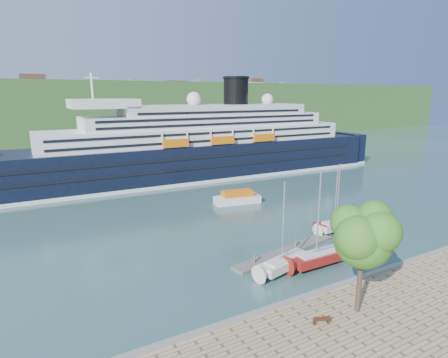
% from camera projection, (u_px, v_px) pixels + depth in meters
% --- Properties ---
extents(ground, '(400.00, 400.00, 0.00)m').
position_uv_depth(ground, '(357.00, 287.00, 37.58)').
color(ground, '#294943').
rests_on(ground, ground).
extents(far_hillside, '(400.00, 50.00, 24.00)m').
position_uv_depth(far_hillside, '(87.00, 111.00, 158.07)').
color(far_hillside, '#335D25').
rests_on(far_hillside, ground).
extents(quay_coping, '(220.00, 0.50, 0.30)m').
position_uv_depth(quay_coping, '(360.00, 278.00, 37.16)').
color(quay_coping, slate).
rests_on(quay_coping, promenade).
extents(cruise_ship, '(103.33, 17.45, 23.13)m').
position_uv_depth(cruise_ship, '(194.00, 128.00, 85.11)').
color(cruise_ship, black).
rests_on(cruise_ship, ground).
extents(park_bench, '(1.45, 1.02, 0.86)m').
position_uv_depth(park_bench, '(321.00, 319.00, 29.88)').
color(park_bench, '#462214').
rests_on(park_bench, promenade).
extents(promenade_tree, '(6.27, 6.27, 10.39)m').
position_uv_depth(promenade_tree, '(362.00, 254.00, 30.65)').
color(promenade_tree, '#2C6C1C').
rests_on(promenade_tree, promenade).
extents(floating_pontoon, '(16.31, 4.85, 0.36)m').
position_uv_depth(floating_pontoon, '(286.00, 252.00, 45.68)').
color(floating_pontoon, slate).
rests_on(floating_pontoon, ground).
extents(sailboat_white_near, '(7.79, 3.72, 9.71)m').
position_uv_depth(sailboat_white_near, '(286.00, 229.00, 40.00)').
color(sailboat_white_near, silver).
rests_on(sailboat_white_near, ground).
extents(sailboat_red, '(8.10, 2.28, 10.45)m').
position_uv_depth(sailboat_red, '(322.00, 222.00, 41.12)').
color(sailboat_red, maroon).
rests_on(sailboat_red, ground).
extents(sailboat_white_far, '(7.26, 2.70, 9.16)m').
position_uv_depth(sailboat_white_far, '(338.00, 200.00, 52.13)').
color(sailboat_white_far, silver).
rests_on(sailboat_white_far, ground).
extents(tender_launch, '(8.61, 4.16, 2.28)m').
position_uv_depth(tender_launch, '(237.00, 197.00, 66.49)').
color(tender_launch, orange).
rests_on(tender_launch, ground).
extents(sailboat_extra, '(7.32, 2.54, 9.28)m').
position_uv_depth(sailboat_extra, '(341.00, 200.00, 52.08)').
color(sailboat_extra, maroon).
rests_on(sailboat_extra, ground).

